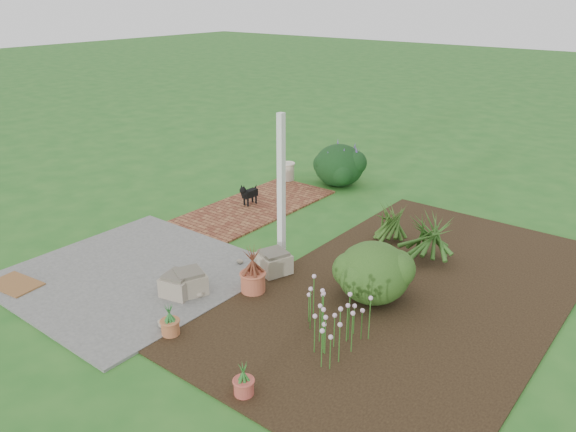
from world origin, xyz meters
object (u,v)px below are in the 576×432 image
Objects in this scene: cream_ceramic_urn at (288,172)px; evergreen_shrub at (374,271)px; stone_trough_near at (189,283)px; black_dog at (249,193)px.

evergreen_shrub is at bearing -39.06° from cream_ceramic_urn.
cream_ceramic_urn is (-2.15, 5.07, 0.05)m from stone_trough_near.
evergreen_shrub is at bearing 34.64° from stone_trough_near.
black_dog reaches higher than stone_trough_near.
stone_trough_near is at bearing -145.36° from evergreen_shrub.
black_dog is 0.48× the size of evergreen_shrub.
evergreen_shrub reaches higher than stone_trough_near.
evergreen_shrub is (4.37, -3.54, 0.23)m from cream_ceramic_urn.
evergreen_shrub reaches higher than cream_ceramic_urn.
black_dog is (-1.76, 3.26, 0.11)m from stone_trough_near.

